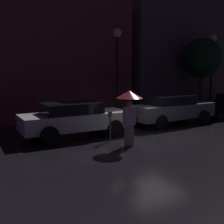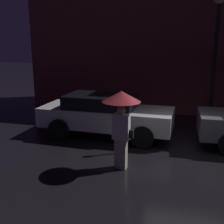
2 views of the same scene
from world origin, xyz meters
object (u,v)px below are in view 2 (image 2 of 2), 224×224
parked_car_white (105,114)px  street_lamp_near (217,29)px  pedestrian_with_umbrella (121,110)px  parking_meter (121,129)px

parked_car_white → street_lamp_near: size_ratio=0.91×
parked_car_white → pedestrian_with_umbrella: pedestrian_with_umbrella is taller
parked_car_white → pedestrian_with_umbrella: 2.73m
parking_meter → street_lamp_near: 5.57m
parked_car_white → street_lamp_near: (3.58, 2.53, 2.84)m
pedestrian_with_umbrella → street_lamp_near: size_ratio=0.41×
pedestrian_with_umbrella → parking_meter: (-0.23, 0.97, -0.81)m
pedestrian_with_umbrella → street_lamp_near: bearing=-110.8°
pedestrian_with_umbrella → parking_meter: pedestrian_with_umbrella is taller
pedestrian_with_umbrella → parked_car_white: bearing=-58.9°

